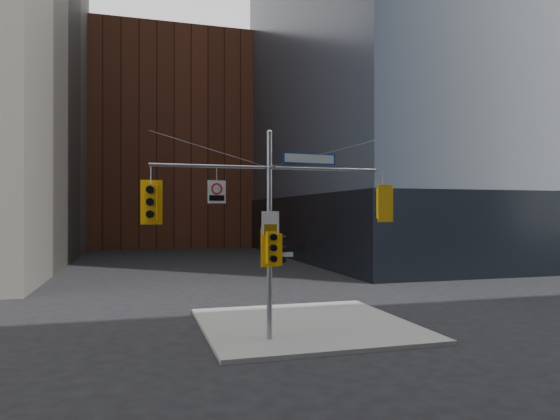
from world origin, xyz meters
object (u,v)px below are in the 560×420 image
signal_assembly (269,214)px  traffic_light_pole_side (279,249)px  traffic_light_west_arm (151,202)px  traffic_light_east_arm (382,203)px  street_sign_blade (309,159)px  regulatory_sign_arm (217,191)px  traffic_light_pole_front (271,248)px

signal_assembly → traffic_light_pole_side: size_ratio=7.34×
traffic_light_west_arm → traffic_light_east_arm: bearing=7.4°
signal_assembly → street_sign_blade: signal_assembly is taller
traffic_light_pole_side → regulatory_sign_arm: regulatory_sign_arm is taller
traffic_light_east_arm → traffic_light_pole_front: bearing=-4.1°
traffic_light_pole_front → traffic_light_pole_side: bearing=37.1°
traffic_light_east_arm → street_sign_blade: street_sign_blade is taller
traffic_light_pole_front → street_sign_blade: street_sign_blade is taller
traffic_light_west_arm → traffic_light_pole_side: (4.25, -0.01, -1.60)m
regulatory_sign_arm → traffic_light_pole_front: bearing=-14.5°
traffic_light_west_arm → traffic_light_pole_side: 4.55m
traffic_light_pole_front → traffic_light_east_arm: bearing=0.5°
traffic_light_west_arm → traffic_light_east_arm: size_ratio=1.07×
traffic_light_pole_side → street_sign_blade: 3.35m
traffic_light_west_arm → signal_assembly: bearing=7.3°
traffic_light_pole_front → regulatory_sign_arm: bearing=169.1°
traffic_light_east_arm → traffic_light_pole_side: 4.26m
street_sign_blade → traffic_light_east_arm: bearing=-5.1°
signal_assembly → traffic_light_pole_front: signal_assembly is taller
traffic_light_west_arm → regulatory_sign_arm: 2.15m
signal_assembly → traffic_light_west_arm: bearing=179.8°
traffic_light_west_arm → traffic_light_pole_front: (3.93, -0.28, -1.51)m
street_sign_blade → regulatory_sign_arm: 3.47m
traffic_light_east_arm → street_sign_blade: bearing=-7.8°
traffic_light_east_arm → regulatory_sign_arm: size_ratio=1.77×
traffic_light_east_arm → traffic_light_pole_front: traffic_light_east_arm is taller
traffic_light_east_arm → street_sign_blade: (-2.83, 0.00, 1.55)m
traffic_light_east_arm → traffic_light_pole_side: traffic_light_east_arm is taller
regulatory_sign_arm → street_sign_blade: bearing=-6.3°
traffic_light_west_arm → traffic_light_pole_front: size_ratio=1.09×
traffic_light_west_arm → regulatory_sign_arm: size_ratio=1.89×
traffic_light_east_arm → regulatory_sign_arm: (-6.09, -0.02, 0.37)m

